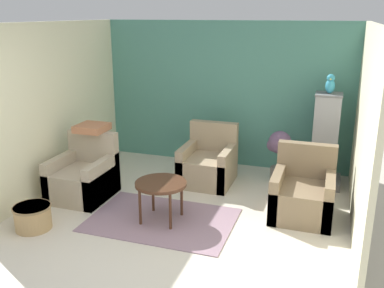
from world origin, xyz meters
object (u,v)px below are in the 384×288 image
Objects in this scene: parrot at (330,84)px; wicker_basket at (33,216)px; armchair_right at (303,195)px; birdcage at (325,144)px; armchair_left at (84,178)px; potted_plant at (279,149)px; coffee_table at (161,186)px; armchair_middle at (208,164)px.

wicker_basket is at bearing -141.48° from parrot.
wicker_basket is at bearing -155.27° from armchair_right.
birdcage is at bearing -90.00° from parrot.
armchair_right is at bearing 7.16° from armchair_left.
birdcage is 0.90m from parrot.
birdcage is 0.67m from potted_plant.
armchair_left is 1.05m from wicker_basket.
parrot reaches higher than coffee_table.
parrot is at bearing 38.52° from wicker_basket.
armchair_middle is 1.10× the size of potted_plant.
birdcage is 1.74× the size of potted_plant.
birdcage reaches higher than potted_plant.
birdcage is (1.68, 0.47, 0.36)m from armchair_middle.
parrot is (3.21, 1.57, 1.26)m from armchair_left.
coffee_table is at bearing -97.65° from armchair_middle.
birdcage is 4.92× the size of parrot.
birdcage is at bearing 80.60° from armchair_right.
armchair_right is at bearing 24.73° from wicker_basket.
potted_plant is at bearing -171.73° from parrot.
wicker_basket is (-0.07, -1.04, -0.13)m from armchair_left.
potted_plant is (-0.66, -0.10, -1.02)m from parrot.
armchair_right is (1.67, 0.72, -0.18)m from coffee_table.
armchair_middle is 2.67m from wicker_basket.
potted_plant is (1.22, 1.81, 0.06)m from coffee_table.
coffee_table is at bearing -14.28° from armchair_left.
armchair_left is 1.88m from armchair_middle.
armchair_right and armchair_middle have the same top height.
potted_plant is (1.02, 0.38, 0.24)m from armchair_middle.
armchair_middle is 1.96× the size of wicker_basket.
coffee_table is 2.68m from birdcage.
potted_plant is at bearing 112.78° from armchair_right.
parrot reaches higher than wicker_basket.
armchair_left and armchair_right have the same top height.
wicker_basket is (-1.40, -0.70, -0.31)m from coffee_table.
coffee_table is at bearing -134.51° from birdcage.
coffee_table is 0.72× the size of armchair_middle.
parrot is at bearing 15.72° from armchair_middle.
armchair_right is at bearing -67.22° from potted_plant.
armchair_right is 1.10× the size of potted_plant.
armchair_middle is (1.53, 1.09, 0.00)m from armchair_left.
potted_plant is at bearing 20.23° from armchair_middle.
armchair_right is at bearing 23.19° from coffee_table.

